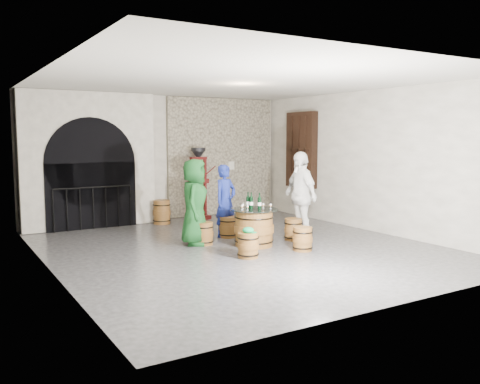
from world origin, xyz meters
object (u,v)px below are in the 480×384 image
person_blue (226,201)px  wine_bottle_left (251,202)px  barrel_stool_near_right (303,239)px  person_white (300,196)px  barrel_stool_left (204,234)px  corking_press (199,178)px  barrel_stool_near_left (248,245)px  barrel_stool_right (293,229)px  side_barrel (162,212)px  person_green (194,202)px  barrel_stool_far (228,227)px  wine_bottle_right (248,202)px  wine_bottle_center (260,202)px  barrel_table (254,228)px

person_blue → wine_bottle_left: 1.02m
barrel_stool_near_right → person_white: size_ratio=0.25×
barrel_stool_left → barrel_stool_near_right: (1.36, -1.45, 0.00)m
wine_bottle_left → corking_press: corking_press is taller
barrel_stool_near_left → wine_bottle_left: (0.61, 0.87, 0.64)m
barrel_stool_right → side_barrel: 3.64m
barrel_stool_left → wine_bottle_left: wine_bottle_left is taller
person_green → side_barrel: person_green is taller
barrel_stool_far → wine_bottle_right: (-0.01, -0.83, 0.64)m
barrel_stool_near_left → wine_bottle_center: bearing=45.5°
barrel_stool_left → wine_bottle_left: 1.14m
barrel_stool_far → wine_bottle_right: size_ratio=1.39×
barrel_stool_far → person_white: bearing=-38.2°
barrel_stool_near_right → person_blue: person_blue is taller
barrel_stool_near_right → wine_bottle_left: size_ratio=1.39×
person_white → side_barrel: size_ratio=3.13×
barrel_stool_far → person_white: 1.69m
barrel_stool_far → wine_bottle_left: 1.12m
wine_bottle_right → barrel_stool_far: bearing=89.4°
barrel_stool_left → barrel_table: bearing=-37.3°
barrel_stool_far → wine_bottle_center: 1.25m
barrel_stool_far → barrel_stool_right: bearing=-43.0°
corking_press → person_white: bearing=-85.0°
corking_press → barrel_stool_near_right: bearing=-95.4°
person_blue → person_white: bearing=-57.8°
barrel_stool_far → side_barrel: (-0.57, 2.31, 0.07)m
barrel_stool_near_right → barrel_stool_near_left: size_ratio=1.00×
barrel_stool_right → barrel_stool_near_right: bearing=-116.8°
person_white → wine_bottle_center: 1.10m
barrel_stool_far → wine_bottle_left: (0.01, -0.92, 0.64)m
barrel_stool_near_left → wine_bottle_center: (0.72, 0.73, 0.64)m
barrel_stool_near_right → person_blue: bearing=106.6°
barrel_table → barrel_stool_left: bearing=142.7°
wine_bottle_left → side_barrel: wine_bottle_left is taller
barrel_stool_far → wine_bottle_center: bearing=-84.2°
barrel_stool_left → corking_press: (1.33, 2.89, 0.86)m
barrel_stool_right → wine_bottle_center: 1.13m
barrel_stool_near_left → side_barrel: bearing=89.5°
corking_press → barrel_stool_left: bearing=-120.4°
barrel_stool_left → person_green: bearing=142.7°
barrel_stool_left → barrel_stool_near_left: same height
wine_bottle_right → person_blue: bearing=89.6°
person_white → side_barrel: person_white is taller
wine_bottle_left → corking_press: (0.54, 3.42, 0.22)m
person_white → wine_bottle_center: size_ratio=5.68×
barrel_stool_near_left → side_barrel: size_ratio=0.77×
wine_bottle_right → barrel_stool_left: bearing=150.7°
wine_bottle_center → barrel_stool_far: bearing=95.8°
person_blue → corking_press: corking_press is taller
barrel_stool_right → corking_press: size_ratio=0.24×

